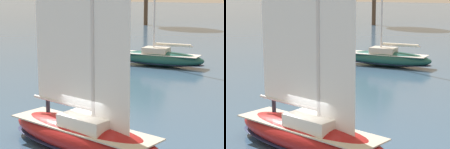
{
  "view_description": "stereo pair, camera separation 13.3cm",
  "coord_description": "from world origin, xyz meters",
  "views": [
    {
      "loc": [
        9.78,
        -16.27,
        7.37
      ],
      "look_at": [
        0.0,
        3.0,
        3.06
      ],
      "focal_mm": 70.0,
      "sensor_mm": 36.0,
      "label": 1
    },
    {
      "loc": [
        9.9,
        -16.21,
        7.37
      ],
      "look_at": [
        0.0,
        3.0,
        3.06
      ],
      "focal_mm": 70.0,
      "sensor_mm": 36.0,
      "label": 2
    }
  ],
  "objects": [
    {
      "name": "sailboat_moored_far_slip",
      "position": [
        -4.76,
        22.54,
        0.8
      ],
      "size": [
        8.65,
        2.6,
        11.83
      ],
      "color": "#194C47",
      "rests_on": "ground"
    },
    {
      "name": "sailboat_main",
      "position": [
        0.01,
        -0.0,
        0.98
      ],
      "size": [
        9.18,
        4.45,
        12.16
      ],
      "color": "maroon",
      "rests_on": "ground"
    }
  ]
}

